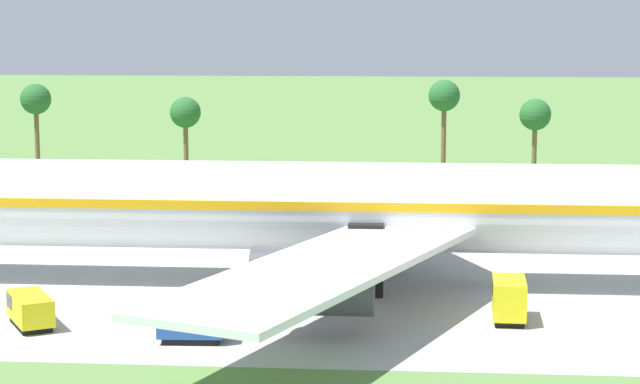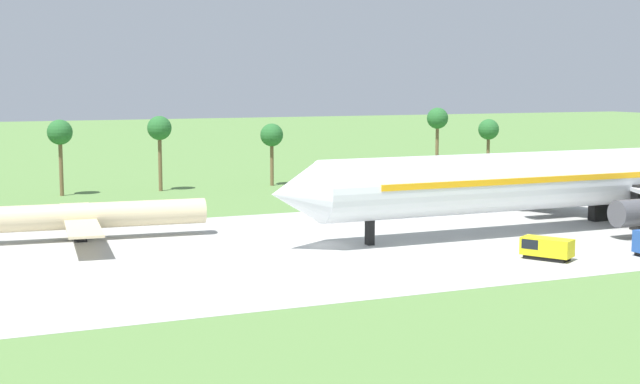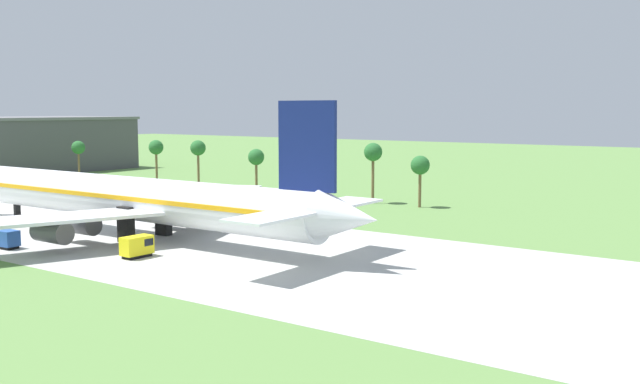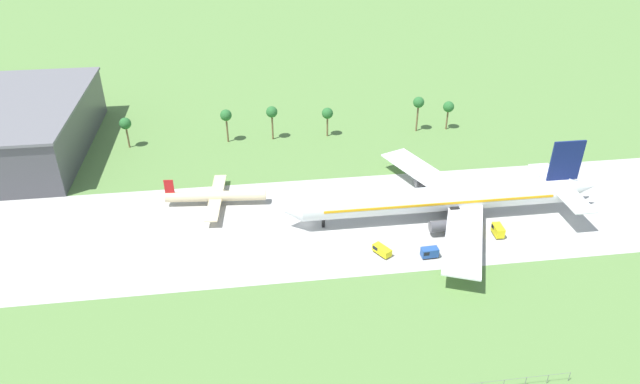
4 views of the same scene
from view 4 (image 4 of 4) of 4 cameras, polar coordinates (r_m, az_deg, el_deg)
The scene contains 9 objects.
ground_plane at distance 142.10m, azimuth -1.46°, elevation -3.22°, with size 600.00×600.00×0.00m, color #5B8442.
taxiway_strip at distance 142.10m, azimuth -1.46°, elevation -3.22°, with size 320.00×44.00×0.02m.
jet_airliner at distance 144.84m, azimuth 12.28°, elevation -0.66°, with size 80.75×60.95×19.45m.
regional_aircraft at distance 150.98m, azimuth -10.42°, elevation -0.42°, with size 26.10×23.57×7.67m.
baggage_tug at distance 132.08m, azimuth 6.16°, elevation -5.79°, with size 4.08×4.97×2.02m.
fuel_truck at distance 143.79m, azimuth 17.36°, elevation -3.67°, with size 2.16×4.01×2.69m.
catering_van at distance 132.54m, azimuth 10.85°, elevation -5.96°, with size 3.90×2.18×2.47m.
terminal_building at distance 195.69m, azimuth -27.60°, elevation 5.76°, with size 36.72×61.20×16.13m.
palm_tree_row at distance 182.89m, azimuth -1.46°, elevation 7.93°, with size 106.62×3.60×11.91m.
Camera 4 is at (-12.24, -117.33, 79.22)m, focal length 32.00 mm.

